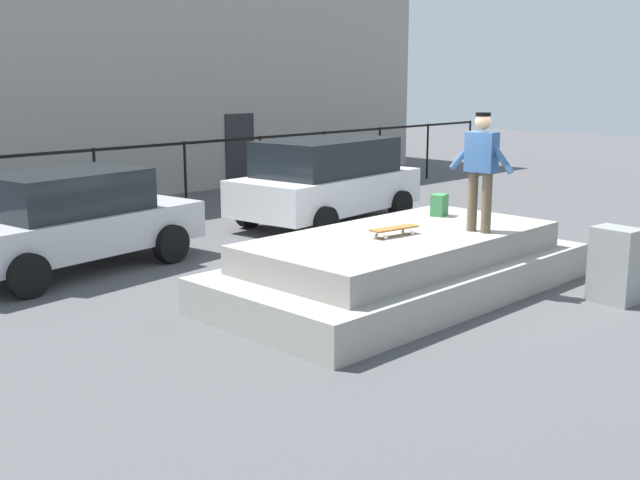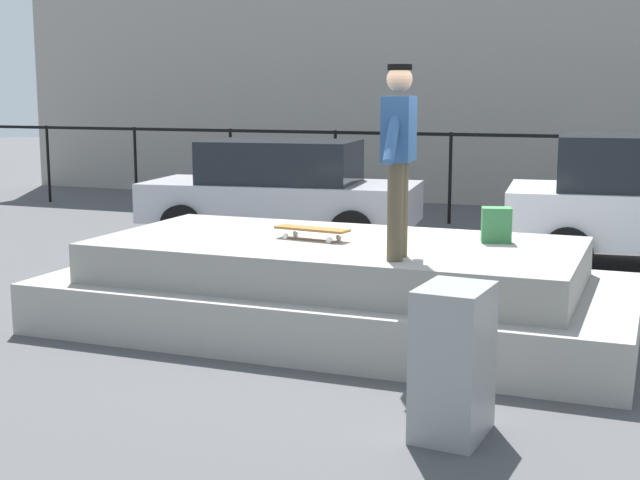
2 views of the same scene
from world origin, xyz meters
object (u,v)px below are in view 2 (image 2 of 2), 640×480
object	(u,v)px
car_silver_sedan_near	(281,190)
skateboard	(312,230)
utility_box	(453,362)
backpack	(496,225)
skateboarder	(399,148)

from	to	relation	value
car_silver_sedan_near	skateboard	bearing A→B (deg)	-62.71
car_silver_sedan_near	utility_box	distance (m)	8.20
skateboard	backpack	world-z (taller)	backpack
backpack	utility_box	bearing A→B (deg)	-100.22
skateboard	utility_box	xyz separation A→B (m)	(1.95, -2.29, -0.46)
utility_box	skateboard	bearing A→B (deg)	135.05
skateboarder	backpack	xyz separation A→B (m)	(0.65, 1.16, -0.80)
backpack	utility_box	size ratio (longest dim) A/B	0.33
skateboard	backpack	distance (m)	1.79
backpack	car_silver_sedan_near	bearing A→B (deg)	119.80
skateboard	skateboarder	bearing A→B (deg)	-31.65
backpack	car_silver_sedan_near	world-z (taller)	car_silver_sedan_near
skateboard	backpack	size ratio (longest dim) A/B	2.29
skateboarder	utility_box	size ratio (longest dim) A/B	1.60
skateboard	car_silver_sedan_near	distance (m)	5.24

